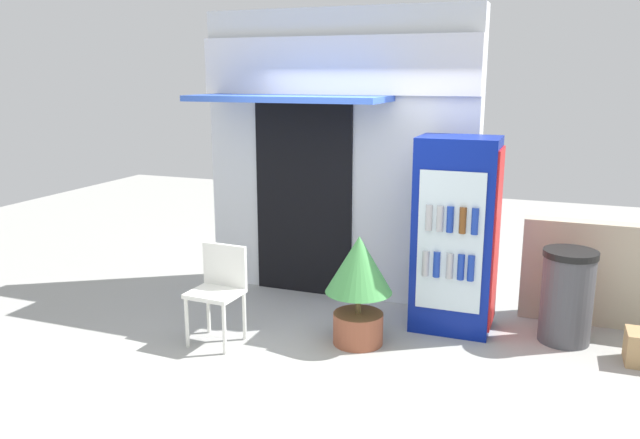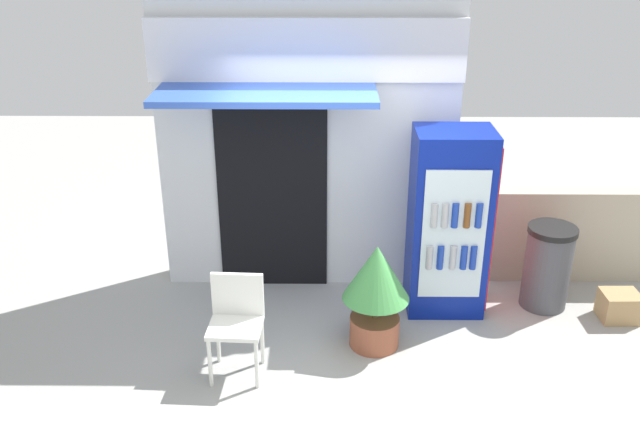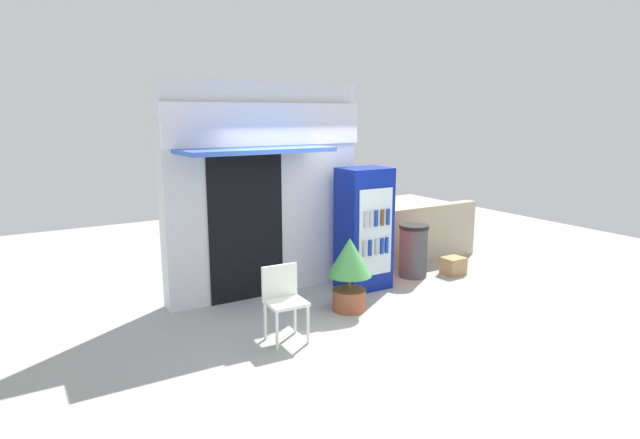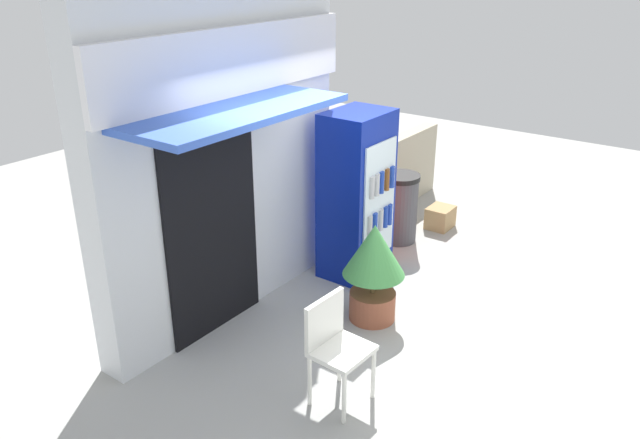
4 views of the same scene
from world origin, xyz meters
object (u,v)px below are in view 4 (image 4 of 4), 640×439
cardboard_box (440,217)px  drink_cooler (357,195)px  potted_plant_near_shop (374,264)px  trash_bin (399,208)px  plastic_chair (335,341)px

cardboard_box → drink_cooler: bearing=172.3°
potted_plant_near_shop → cardboard_box: size_ratio=2.85×
trash_bin → drink_cooler: bearing=-178.1°
plastic_chair → cardboard_box: (3.68, 0.85, -0.40)m
plastic_chair → potted_plant_near_shop: potted_plant_near_shop is taller
cardboard_box → trash_bin: bearing=158.6°
plastic_chair → drink_cooler: bearing=28.7°
potted_plant_near_shop → cardboard_box: (2.46, 0.46, -0.47)m
potted_plant_near_shop → trash_bin: potted_plant_near_shop is taller
drink_cooler → trash_bin: (1.03, 0.03, -0.50)m
trash_bin → cardboard_box: bearing=-21.4°
plastic_chair → potted_plant_near_shop: 1.29m
drink_cooler → potted_plant_near_shop: bearing=-137.3°
trash_bin → plastic_chair: bearing=-159.7°
drink_cooler → cardboard_box: (1.71, -0.23, -0.79)m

